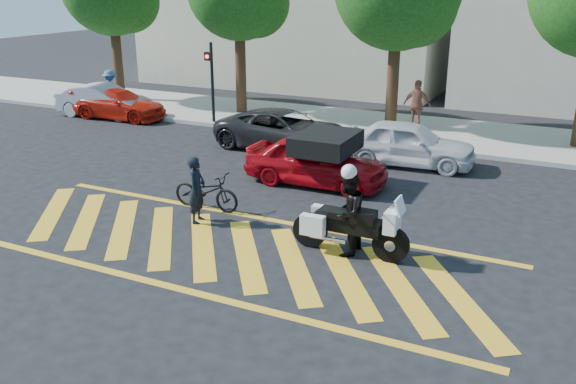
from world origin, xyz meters
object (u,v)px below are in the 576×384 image
at_px(bicycle, 206,191).
at_px(officer_moto, 348,213).
at_px(officer_bike, 197,190).
at_px(red_convertible, 316,161).
at_px(parked_mid_left, 285,130).
at_px(parked_mid_right, 408,143).
at_px(parked_left, 119,104).
at_px(parked_far_left, 104,101).
at_px(police_motorcycle, 348,227).

xyz_separation_m(bicycle, officer_moto, (4.08, -0.93, 0.42)).
height_order(officer_bike, red_convertible, officer_bike).
bearing_deg(red_convertible, officer_bike, 159.16).
bearing_deg(parked_mid_left, officer_moto, -141.42).
bearing_deg(bicycle, parked_mid_right, -30.47).
bearing_deg(red_convertible, parked_mid_right, -31.68).
xyz_separation_m(parked_mid_left, parked_mid_right, (4.22, -0.01, 0.04)).
relative_size(officer_moto, parked_left, 0.44).
xyz_separation_m(officer_moto, parked_left, (-13.05, 8.26, -0.31)).
distance_m(bicycle, parked_mid_right, 6.89).
height_order(officer_bike, parked_mid_right, officer_bike).
bearing_deg(parked_mid_left, red_convertible, -137.01).
height_order(officer_moto, parked_far_left, officer_moto).
bearing_deg(red_convertible, police_motorcycle, -148.92).
distance_m(police_motorcycle, red_convertible, 4.59).
height_order(officer_bike, parked_far_left, officer_bike).
bearing_deg(red_convertible, parked_far_left, 68.93).
xyz_separation_m(red_convertible, parked_left, (-10.68, 4.35, -0.09)).
xyz_separation_m(officer_bike, officer_moto, (3.79, -0.12, 0.10)).
relative_size(bicycle, parked_left, 0.45).
bearing_deg(police_motorcycle, parked_mid_right, 94.89).
distance_m(police_motorcycle, officer_moto, 0.29).
bearing_deg(parked_mid_left, officer_bike, -167.87).
bearing_deg(officer_bike, parked_far_left, 38.71).
relative_size(police_motorcycle, parked_mid_right, 0.62).
relative_size(police_motorcycle, parked_left, 0.62).
bearing_deg(parked_left, parked_mid_right, -99.44).
distance_m(parked_mid_left, parked_mid_right, 4.22).
relative_size(red_convertible, parked_mid_left, 0.84).
height_order(police_motorcycle, officer_moto, officer_moto).
bearing_deg(officer_bike, police_motorcycle, -104.19).
relative_size(officer_bike, red_convertible, 0.40).
height_order(red_convertible, parked_mid_right, parked_mid_right).
relative_size(bicycle, parked_far_left, 0.45).
height_order(red_convertible, parked_far_left, red_convertible).
height_order(red_convertible, parked_left, red_convertible).
distance_m(officer_moto, parked_far_left, 16.16).
relative_size(red_convertible, parked_mid_right, 0.98).
relative_size(police_motorcycle, parked_mid_left, 0.54).
bearing_deg(parked_mid_right, parked_far_left, 79.42).
xyz_separation_m(parked_far_left, parked_mid_left, (9.08, -1.39, -0.00)).
xyz_separation_m(officer_bike, bicycle, (-0.28, 0.81, -0.33)).
relative_size(parked_left, parked_mid_right, 1.00).
bearing_deg(officer_moto, parked_far_left, -120.87).
distance_m(police_motorcycle, parked_mid_left, 8.39).
xyz_separation_m(parked_left, parked_mid_right, (12.47, -1.40, 0.10)).
distance_m(police_motorcycle, parked_mid_right, 6.89).
bearing_deg(parked_mid_left, parked_left, 84.08).
distance_m(officer_moto, parked_left, 15.45).
relative_size(bicycle, police_motorcycle, 0.72).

